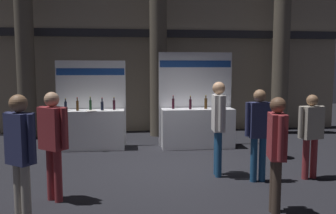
{
  "coord_description": "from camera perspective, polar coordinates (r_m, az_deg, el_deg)",
  "views": [
    {
      "loc": [
        -0.91,
        -7.19,
        2.07
      ],
      "look_at": [
        0.02,
        1.17,
        1.16
      ],
      "focal_mm": 37.46,
      "sensor_mm": 36.0,
      "label": 1
    }
  ],
  "objects": [
    {
      "name": "visitor_8",
      "position": [
        4.95,
        -22.89,
        -6.35
      ],
      "size": [
        0.43,
        0.39,
        1.75
      ],
      "rotation": [
        0.0,
        0.0,
        5.64
      ],
      "color": "#ADA393",
      "rests_on": "ground_plane"
    },
    {
      "name": "visitor_6",
      "position": [
        5.17,
        17.26,
        -6.04
      ],
      "size": [
        0.29,
        0.56,
        1.69
      ],
      "rotation": [
        0.0,
        0.0,
        1.35
      ],
      "color": "#47382D",
      "rests_on": "ground_plane"
    },
    {
      "name": "exhibitor_booth_0",
      "position": [
        9.34,
        -12.45,
        -3.01
      ],
      "size": [
        1.82,
        0.72,
        2.3
      ],
      "color": "white",
      "rests_on": "ground_plane"
    },
    {
      "name": "hall_colonnade",
      "position": [
        11.7,
        -1.93,
        10.01
      ],
      "size": [
        12.61,
        1.37,
        5.86
      ],
      "color": "tan",
      "rests_on": "ground_plane"
    },
    {
      "name": "trash_bin",
      "position": [
        8.64,
        17.49,
        -5.99
      ],
      "size": [
        0.4,
        0.4,
        0.58
      ],
      "color": "slate",
      "rests_on": "ground_plane"
    },
    {
      "name": "visitor_5",
      "position": [
        6.61,
        14.58,
        -3.3
      ],
      "size": [
        0.52,
        0.23,
        1.71
      ],
      "rotation": [
        0.0,
        0.0,
        6.26
      ],
      "color": "navy",
      "rests_on": "ground_plane"
    },
    {
      "name": "visitor_0",
      "position": [
        7.1,
        22.25,
        -3.32
      ],
      "size": [
        0.55,
        0.33,
        1.6
      ],
      "rotation": [
        0.0,
        0.0,
        3.37
      ],
      "color": "maroon",
      "rests_on": "ground_plane"
    },
    {
      "name": "ground_plane",
      "position": [
        7.53,
        0.83,
        -9.77
      ],
      "size": [
        25.22,
        25.22,
        0.0
      ],
      "primitive_type": "plane",
      "color": "black"
    },
    {
      "name": "visitor_2",
      "position": [
        5.73,
        -18.21,
        -4.47
      ],
      "size": [
        0.48,
        0.45,
        1.72
      ],
      "rotation": [
        0.0,
        0.0,
        2.46
      ],
      "color": "maroon",
      "rests_on": "ground_plane"
    },
    {
      "name": "exhibitor_booth_1",
      "position": [
        9.33,
        4.76,
        -2.72
      ],
      "size": [
        1.99,
        0.66,
        2.52
      ],
      "color": "white",
      "rests_on": "ground_plane"
    },
    {
      "name": "visitor_3",
      "position": [
        6.8,
        8.18,
        -2.09
      ],
      "size": [
        0.24,
        0.58,
        1.83
      ],
      "rotation": [
        0.0,
        0.0,
        4.64
      ],
      "color": "navy",
      "rests_on": "ground_plane"
    }
  ]
}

